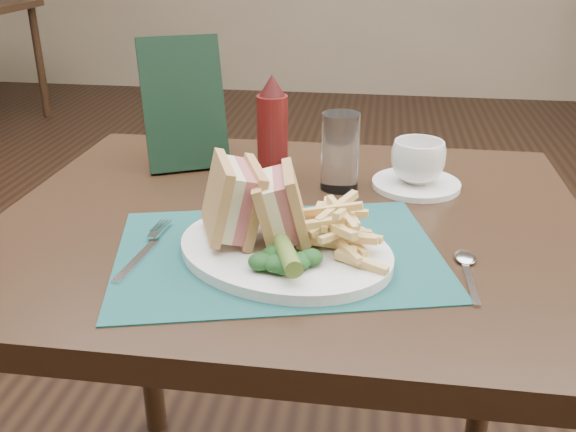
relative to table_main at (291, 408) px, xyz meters
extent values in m
plane|color=black|center=(0.00, 0.50, -0.38)|extent=(7.00, 7.00, 0.00)
plane|color=gray|center=(0.00, 4.00, -0.38)|extent=(6.00, 0.00, 6.00)
cube|color=#164848|center=(0.00, -0.13, 0.38)|extent=(0.50, 0.41, 0.00)
cylinder|color=#506E2A|center=(0.02, -0.19, 0.41)|extent=(0.06, 0.12, 0.03)
cylinder|color=white|center=(0.19, 0.15, 0.38)|extent=(0.19, 0.19, 0.01)
imported|color=white|center=(0.19, 0.15, 0.42)|extent=(0.12, 0.12, 0.07)
cylinder|color=silver|center=(0.06, 0.13, 0.44)|extent=(0.08, 0.08, 0.13)
cube|color=black|center=(-0.23, 0.20, 0.49)|extent=(0.17, 0.14, 0.23)
camera|label=1|loc=(0.13, -0.89, 0.78)|focal=40.00mm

